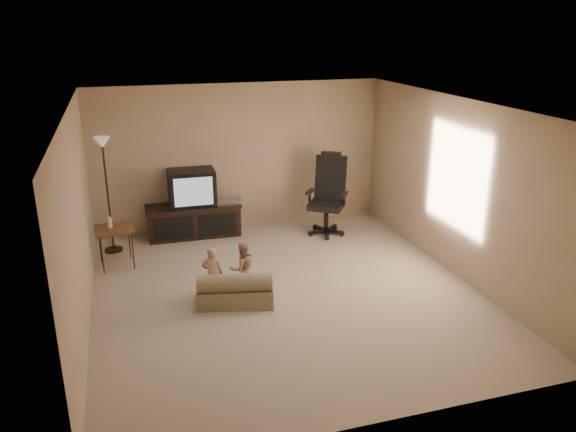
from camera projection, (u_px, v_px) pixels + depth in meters
The scene contains 9 objects.
floor at pixel (285, 292), 7.58m from camera, with size 5.50×5.50×0.00m, color #AF9F8B.
room_shell at pixel (285, 184), 7.08m from camera, with size 5.50×5.50×5.50m.
tv_stand at pixel (194, 209), 9.44m from camera, with size 1.61×0.63×1.14m.
office_chair at pixel (328, 205), 9.55m from camera, with size 0.88×0.89×1.38m.
side_table at pixel (114, 229), 8.21m from camera, with size 0.58×0.58×0.81m.
floor_lamp at pixel (105, 169), 8.50m from camera, with size 0.28×0.28×1.83m.
child_sofa at pixel (235, 290), 7.21m from camera, with size 1.05×0.74×0.47m.
toddler_left at pixel (212, 274), 7.26m from camera, with size 0.27×0.20×0.73m, color tan.
toddler_right at pixel (243, 268), 7.40m from camera, with size 0.36×0.20×0.75m, color tan.
Camera 1 is at (-1.93, -6.54, 3.47)m, focal length 35.00 mm.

